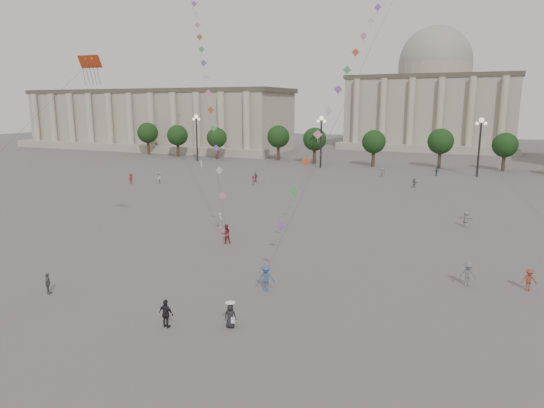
% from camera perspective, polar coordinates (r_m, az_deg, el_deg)
% --- Properties ---
extents(ground, '(360.00, 360.00, 0.00)m').
position_cam_1_polar(ground, '(32.98, -8.54, -11.76)').
color(ground, '#555250').
rests_on(ground, ground).
extents(hall_west, '(84.00, 26.22, 17.20)m').
position_cam_1_polar(hall_west, '(150.42, -13.63, 9.62)').
color(hall_west, '#A09786').
rests_on(hall_west, ground).
extents(hall_central, '(48.30, 34.30, 35.50)m').
position_cam_1_polar(hall_central, '(155.45, 18.34, 11.56)').
color(hall_central, '#A09786').
rests_on(hall_central, ground).
extents(tree_row, '(137.12, 5.12, 8.00)m').
position_cam_1_polar(tree_row, '(104.95, 15.04, 7.12)').
color(tree_row, '#3C281E').
rests_on(tree_row, ground).
extents(lamp_post_far_west, '(2.00, 0.90, 10.65)m').
position_cam_1_polar(lamp_post_far_west, '(113.64, -8.87, 8.69)').
color(lamp_post_far_west, '#262628').
rests_on(lamp_post_far_west, ground).
extents(lamp_post_mid_west, '(2.00, 0.90, 10.65)m').
position_cam_1_polar(lamp_post_mid_west, '(100.60, 5.81, 8.40)').
color(lamp_post_mid_west, '#262628').
rests_on(lamp_post_mid_west, ground).
extents(lamp_post_mid_east, '(2.00, 0.90, 10.65)m').
position_cam_1_polar(lamp_post_mid_east, '(95.53, 23.29, 7.34)').
color(lamp_post_mid_east, '#262628').
rests_on(lamp_post_mid_east, ground).
extents(person_crowd_0, '(0.93, 0.97, 1.62)m').
position_cam_1_polar(person_crowd_0, '(94.52, 18.79, 3.64)').
color(person_crowd_0, '#325571').
rests_on(person_crowd_0, ground).
extents(person_crowd_1, '(0.96, 1.08, 1.83)m').
position_cam_1_polar(person_crowd_1, '(83.29, -13.06, 3.02)').
color(person_crowd_1, silver).
rests_on(person_crowd_1, ground).
extents(person_crowd_2, '(0.69, 1.19, 1.83)m').
position_cam_1_polar(person_crowd_2, '(83.69, -16.24, 2.89)').
color(person_crowd_2, maroon).
rests_on(person_crowd_2, ground).
extents(person_crowd_4, '(1.46, 1.32, 1.61)m').
position_cam_1_polar(person_crowd_4, '(90.52, 12.83, 3.64)').
color(person_crowd_4, silver).
rests_on(person_crowd_4, ground).
extents(person_crowd_6, '(1.22, 0.77, 1.80)m').
position_cam_1_polar(person_crowd_6, '(38.36, 22.05, -7.67)').
color(person_crowd_6, slate).
rests_on(person_crowd_6, ground).
extents(person_crowd_7, '(1.66, 0.83, 1.72)m').
position_cam_1_polar(person_crowd_7, '(56.42, 21.85, -1.64)').
color(person_crowd_7, beige).
rests_on(person_crowd_7, ground).
extents(person_crowd_8, '(1.19, 0.89, 1.64)m').
position_cam_1_polar(person_crowd_8, '(39.29, 27.99, -7.88)').
color(person_crowd_8, brown).
rests_on(person_crowd_8, ground).
extents(person_crowd_10, '(0.77, 0.84, 1.92)m').
position_cam_1_polar(person_crowd_10, '(98.48, -8.29, 4.53)').
color(person_crowd_10, silver).
rests_on(person_crowd_10, ground).
extents(person_crowd_12, '(1.26, 1.34, 1.51)m').
position_cam_1_polar(person_crowd_12, '(80.42, 16.41, 2.43)').
color(person_crowd_12, slate).
rests_on(person_crowd_12, ground).
extents(person_crowd_13, '(0.60, 0.68, 1.56)m').
position_cam_1_polar(person_crowd_13, '(52.48, -6.09, -1.89)').
color(person_crowd_13, beige).
rests_on(person_crowd_13, ground).
extents(person_crowd_16, '(1.07, 0.72, 1.68)m').
position_cam_1_polar(person_crowd_16, '(82.31, -1.94, 3.16)').
color(person_crowd_16, '#5A595E').
rests_on(person_crowd_16, ground).
extents(person_crowd_17, '(0.72, 1.05, 1.49)m').
position_cam_1_polar(person_crowd_17, '(79.93, -2.19, 2.84)').
color(person_crowd_17, maroon).
rests_on(person_crowd_17, ground).
extents(tourist_1, '(1.05, 0.49, 1.74)m').
position_cam_1_polar(tourist_1, '(30.07, -12.35, -12.50)').
color(tourist_1, black).
rests_on(tourist_1, ground).
extents(tourist_3, '(0.82, 0.95, 1.53)m').
position_cam_1_polar(tourist_3, '(37.67, -24.87, -8.48)').
color(tourist_3, slate).
rests_on(tourist_3, ground).
extents(kite_flyer_0, '(1.14, 1.13, 1.86)m').
position_cam_1_polar(kite_flyer_0, '(46.38, -5.43, -3.51)').
color(kite_flyer_0, maroon).
rests_on(kite_flyer_0, ground).
extents(kite_flyer_1, '(1.40, 1.07, 1.91)m').
position_cam_1_polar(kite_flyer_1, '(34.70, -0.70, -8.71)').
color(kite_flyer_1, '#3A4F82').
rests_on(kite_flyer_1, ground).
extents(hat_person, '(0.79, 0.60, 1.69)m').
position_cam_1_polar(hat_person, '(29.56, -4.92, -12.84)').
color(hat_person, black).
rests_on(hat_person, ground).
extents(dragon_kite, '(4.19, 7.67, 21.86)m').
position_cam_1_polar(dragon_kite, '(45.09, -20.80, 14.33)').
color(dragon_kite, '#B03312').
rests_on(dragon_kite, ground).
extents(kite_train_west, '(28.64, 35.75, 63.63)m').
position_cam_1_polar(kite_train_west, '(70.05, -9.11, 21.65)').
color(kite_train_west, '#3F3F3F').
rests_on(kite_train_west, ground).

